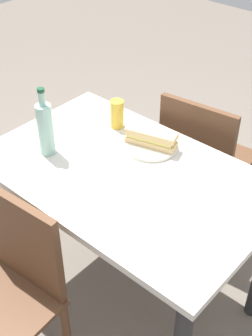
{
  "coord_description": "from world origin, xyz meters",
  "views": [
    {
      "loc": [
        0.95,
        -1.08,
        1.89
      ],
      "look_at": [
        0.0,
        0.0,
        0.78
      ],
      "focal_mm": 49.5,
      "sensor_mm": 36.0,
      "label": 1
    }
  ],
  "objects_px": {
    "dining_table": "(126,196)",
    "chair_near": "(7,289)",
    "beer_glass": "(117,114)",
    "plate_near": "(151,146)",
    "chair_far": "(202,161)",
    "knife_near": "(153,136)",
    "baguette_sandwich_near": "(151,137)",
    "water_bottle": "(45,128)"
  },
  "relations": [
    {
      "from": "knife_near",
      "to": "water_bottle",
      "type": "height_order",
      "value": "water_bottle"
    },
    {
      "from": "chair_far",
      "to": "water_bottle",
      "type": "relative_size",
      "value": 2.9
    },
    {
      "from": "plate_near",
      "to": "baguette_sandwich_near",
      "type": "distance_m",
      "value": 0.04
    },
    {
      "from": "chair_far",
      "to": "knife_near",
      "type": "bearing_deg",
      "value": -102.47
    },
    {
      "from": "chair_near",
      "to": "plate_near",
      "type": "relative_size",
      "value": 3.76
    },
    {
      "from": "dining_table",
      "to": "baguette_sandwich_near",
      "type": "relative_size",
      "value": 5.08
    },
    {
      "from": "baguette_sandwich_near",
      "to": "water_bottle",
      "type": "distance_m",
      "value": 0.44
    },
    {
      "from": "baguette_sandwich_near",
      "to": "knife_near",
      "type": "bearing_deg",
      "value": 117.96
    },
    {
      "from": "dining_table",
      "to": "plate_near",
      "type": "relative_size",
      "value": 5.03
    },
    {
      "from": "dining_table",
      "to": "chair_near",
      "type": "xyz_separation_m",
      "value": [
        -0.08,
        -0.56,
        -0.13
      ]
    },
    {
      "from": "chair_far",
      "to": "plate_near",
      "type": "xyz_separation_m",
      "value": [
        -0.04,
        -0.37,
        0.27
      ]
    },
    {
      "from": "baguette_sandwich_near",
      "to": "dining_table",
      "type": "bearing_deg",
      "value": -80.17
    },
    {
      "from": "chair_far",
      "to": "baguette_sandwich_near",
      "type": "relative_size",
      "value": 3.79
    },
    {
      "from": "knife_near",
      "to": "beer_glass",
      "type": "xyz_separation_m",
      "value": [
        -0.19,
        -0.02,
        0.05
      ]
    },
    {
      "from": "plate_near",
      "to": "knife_near",
      "type": "bearing_deg",
      "value": 117.96
    },
    {
      "from": "beer_glass",
      "to": "plate_near",
      "type": "bearing_deg",
      "value": -6.64
    },
    {
      "from": "dining_table",
      "to": "knife_near",
      "type": "height_order",
      "value": "knife_near"
    },
    {
      "from": "chair_near",
      "to": "plate_near",
      "type": "height_order",
      "value": "chair_near"
    },
    {
      "from": "knife_near",
      "to": "water_bottle",
      "type": "relative_size",
      "value": 0.6
    },
    {
      "from": "dining_table",
      "to": "chair_far",
      "type": "height_order",
      "value": "chair_far"
    },
    {
      "from": "dining_table",
      "to": "water_bottle",
      "type": "bearing_deg",
      "value": -160.99
    },
    {
      "from": "chair_far",
      "to": "plate_near",
      "type": "relative_size",
      "value": 3.76
    },
    {
      "from": "water_bottle",
      "to": "knife_near",
      "type": "bearing_deg",
      "value": 53.01
    },
    {
      "from": "plate_near",
      "to": "baguette_sandwich_near",
      "type": "height_order",
      "value": "baguette_sandwich_near"
    },
    {
      "from": "chair_near",
      "to": "chair_far",
      "type": "bearing_deg",
      "value": 85.21
    },
    {
      "from": "knife_near",
      "to": "chair_near",
      "type": "bearing_deg",
      "value": -91.73
    },
    {
      "from": "dining_table",
      "to": "chair_far",
      "type": "xyz_separation_m",
      "value": [
        0.01,
        0.56,
        -0.13
      ]
    },
    {
      "from": "chair_near",
      "to": "baguette_sandwich_near",
      "type": "bearing_deg",
      "value": 86.25
    },
    {
      "from": "chair_far",
      "to": "chair_near",
      "type": "bearing_deg",
      "value": -94.79
    },
    {
      "from": "dining_table",
      "to": "beer_glass",
      "type": "relative_size",
      "value": 8.86
    },
    {
      "from": "dining_table",
      "to": "baguette_sandwich_near",
      "type": "bearing_deg",
      "value": 99.83
    },
    {
      "from": "dining_table",
      "to": "knife_near",
      "type": "relative_size",
      "value": 6.46
    },
    {
      "from": "water_bottle",
      "to": "dining_table",
      "type": "bearing_deg",
      "value": 19.01
    },
    {
      "from": "chair_near",
      "to": "water_bottle",
      "type": "distance_m",
      "value": 0.64
    },
    {
      "from": "baguette_sandwich_near",
      "to": "beer_glass",
      "type": "height_order",
      "value": "beer_glass"
    },
    {
      "from": "plate_near",
      "to": "beer_glass",
      "type": "xyz_separation_m",
      "value": [
        -0.22,
        0.03,
        0.06
      ]
    },
    {
      "from": "beer_glass",
      "to": "chair_far",
      "type": "bearing_deg",
      "value": 52.53
    },
    {
      "from": "baguette_sandwich_near",
      "to": "chair_near",
      "type": "bearing_deg",
      "value": -93.75
    },
    {
      "from": "knife_near",
      "to": "beer_glass",
      "type": "height_order",
      "value": "beer_glass"
    },
    {
      "from": "chair_near",
      "to": "water_bottle",
      "type": "xyz_separation_m",
      "value": [
        -0.25,
        0.45,
        0.38
      ]
    },
    {
      "from": "chair_far",
      "to": "knife_near",
      "type": "xyz_separation_m",
      "value": [
        -0.07,
        -0.32,
        0.28
      ]
    },
    {
      "from": "knife_near",
      "to": "water_bottle",
      "type": "distance_m",
      "value": 0.46
    }
  ]
}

